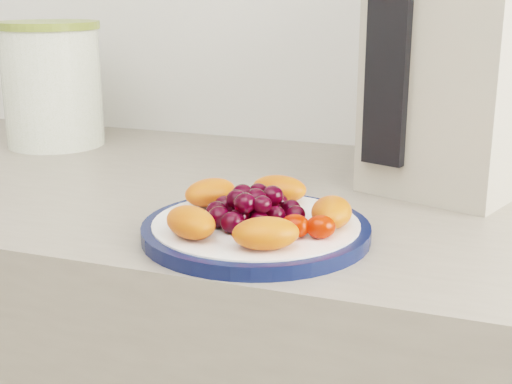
% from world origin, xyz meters
% --- Properties ---
extents(plate_rim, '(0.24, 0.24, 0.01)m').
position_xyz_m(plate_rim, '(0.10, 1.02, 0.91)').
color(plate_rim, '#0B143A').
rests_on(plate_rim, counter).
extents(plate_face, '(0.22, 0.22, 0.02)m').
position_xyz_m(plate_face, '(0.10, 1.02, 0.91)').
color(plate_face, white).
rests_on(plate_face, counter).
extents(canister, '(0.21, 0.21, 0.19)m').
position_xyz_m(canister, '(-0.37, 1.34, 0.99)').
color(canister, '#516A1B').
rests_on(canister, counter).
extents(canister_lid, '(0.21, 0.21, 0.01)m').
position_xyz_m(canister_lid, '(-0.37, 1.34, 1.10)').
color(canister_lid, olive).
rests_on(canister_lid, canister).
extents(appliance_body, '(0.25, 0.29, 0.31)m').
position_xyz_m(appliance_body, '(0.28, 1.32, 1.05)').
color(appliance_body, '#B1A896').
rests_on(appliance_body, counter).
extents(appliance_panel, '(0.06, 0.03, 0.23)m').
position_xyz_m(appliance_panel, '(0.20, 1.22, 1.06)').
color(appliance_panel, black).
rests_on(appliance_panel, appliance_body).
extents(fruit_plate, '(0.21, 0.20, 0.04)m').
position_xyz_m(fruit_plate, '(0.10, 1.02, 0.93)').
color(fruit_plate, red).
rests_on(fruit_plate, plate_face).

